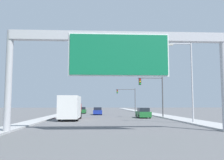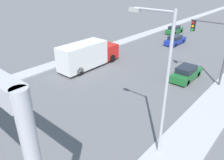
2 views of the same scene
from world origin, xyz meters
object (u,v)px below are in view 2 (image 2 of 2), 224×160
at_px(car_far_right, 186,73).
at_px(car_near_right, 175,40).
at_px(truck_box_primary, 88,55).
at_px(street_lamp_right, 162,78).
at_px(traffic_light_near_intersection, 215,43).
at_px(car_far_left, 174,30).

bearing_deg(car_far_right, car_near_right, 121.15).
relative_size(truck_box_primary, street_lamp_right, 0.95).
xyz_separation_m(car_far_right, traffic_light_near_intersection, (2.04, 0.71, 3.61)).
bearing_deg(street_lamp_right, traffic_light_near_intersection, 94.55).
relative_size(car_far_left, car_near_right, 0.94).
relative_size(car_far_left, traffic_light_near_intersection, 0.66).
bearing_deg(car_far_right, truck_box_primary, -156.51).
relative_size(car_far_right, street_lamp_right, 0.50).
height_order(car_near_right, truck_box_primary, truck_box_primary).
height_order(car_far_left, street_lamp_right, street_lamp_right).
bearing_deg(traffic_light_near_intersection, truck_box_primary, -157.19).
distance_m(car_far_left, car_near_right, 7.61).
bearing_deg(truck_box_primary, traffic_light_near_intersection, 22.81).
bearing_deg(car_far_left, truck_box_primary, -90.00).
xyz_separation_m(car_far_left, car_near_right, (3.50, -6.76, 0.01)).
height_order(truck_box_primary, street_lamp_right, street_lamp_right).
xyz_separation_m(car_far_left, traffic_light_near_intersection, (12.54, -17.63, 3.65)).
relative_size(car_far_left, street_lamp_right, 0.48).
bearing_deg(car_far_left, car_near_right, -62.63).
xyz_separation_m(car_far_right, street_lamp_right, (3.02, -11.57, 4.50)).
distance_m(car_far_right, car_near_right, 13.53).
xyz_separation_m(traffic_light_near_intersection, street_lamp_right, (0.98, -12.28, 0.89)).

